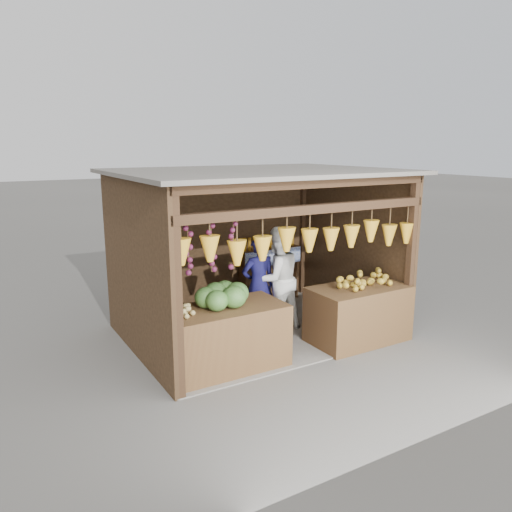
{
  "coord_description": "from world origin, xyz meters",
  "views": [
    {
      "loc": [
        -3.97,
        -6.73,
        3.04
      ],
      "look_at": [
        -0.07,
        -0.1,
        1.31
      ],
      "focal_mm": 35.0,
      "sensor_mm": 36.0,
      "label": 1
    }
  ],
  "objects_px": {
    "counter_right": "(358,314)",
    "counter_left": "(226,338)",
    "man_standing": "(259,286)",
    "vendor_seated": "(149,294)",
    "woman_standing": "(277,279)"
  },
  "relations": [
    {
      "from": "counter_right",
      "to": "vendor_seated",
      "type": "height_order",
      "value": "vendor_seated"
    },
    {
      "from": "counter_right",
      "to": "counter_left",
      "type": "bearing_deg",
      "value": 175.73
    },
    {
      "from": "counter_left",
      "to": "counter_right",
      "type": "height_order",
      "value": "counter_left"
    },
    {
      "from": "counter_right",
      "to": "vendor_seated",
      "type": "relative_size",
      "value": 1.34
    },
    {
      "from": "counter_left",
      "to": "man_standing",
      "type": "relative_size",
      "value": 1.02
    },
    {
      "from": "counter_left",
      "to": "counter_right",
      "type": "bearing_deg",
      "value": -4.27
    },
    {
      "from": "woman_standing",
      "to": "vendor_seated",
      "type": "xyz_separation_m",
      "value": [
        -2.12,
        0.17,
        0.02
      ]
    },
    {
      "from": "counter_left",
      "to": "vendor_seated",
      "type": "height_order",
      "value": "vendor_seated"
    },
    {
      "from": "woman_standing",
      "to": "counter_left",
      "type": "bearing_deg",
      "value": 33.75
    },
    {
      "from": "counter_left",
      "to": "man_standing",
      "type": "xyz_separation_m",
      "value": [
        1.07,
        0.92,
        0.36
      ]
    },
    {
      "from": "man_standing",
      "to": "woman_standing",
      "type": "distance_m",
      "value": 0.36
    },
    {
      "from": "counter_left",
      "to": "vendor_seated",
      "type": "distance_m",
      "value": 1.37
    },
    {
      "from": "counter_left",
      "to": "woman_standing",
      "type": "distance_m",
      "value": 1.74
    },
    {
      "from": "woman_standing",
      "to": "vendor_seated",
      "type": "bearing_deg",
      "value": -3.76
    },
    {
      "from": "counter_right",
      "to": "man_standing",
      "type": "height_order",
      "value": "man_standing"
    }
  ]
}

